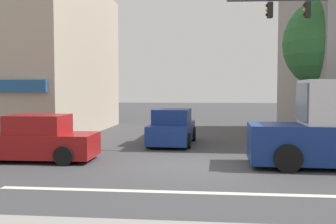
{
  "coord_description": "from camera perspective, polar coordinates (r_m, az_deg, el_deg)",
  "views": [
    {
      "loc": [
        0.63,
        -12.7,
        2.45
      ],
      "look_at": [
        -0.9,
        2.0,
        1.6
      ],
      "focal_mm": 42.0,
      "sensor_mm": 36.0,
      "label": 1
    }
  ],
  "objects": [
    {
      "name": "sedan_crossing_center",
      "position": [
        14.29,
        -18.53,
        -3.87
      ],
      "size": [
        4.13,
        1.93,
        1.58
      ],
      "color": "maroon",
      "rests_on": "ground"
    },
    {
      "name": "utility_pole_near_left",
      "position": [
        19.85,
        -23.14,
        7.73
      ],
      "size": [
        1.4,
        0.22,
        7.86
      ],
      "color": "brown",
      "rests_on": "ground"
    },
    {
      "name": "sedan_waiting_far",
      "position": [
        17.64,
        0.63,
        -2.37
      ],
      "size": [
        2.02,
        4.17,
        1.58
      ],
      "color": "navy",
      "rests_on": "ground"
    },
    {
      "name": "street_tree",
      "position": [
        18.8,
        22.6,
        9.21
      ],
      "size": [
        4.16,
        4.16,
        6.56
      ],
      "color": "#4C3823",
      "rests_on": "ground"
    },
    {
      "name": "lane_marking_stripe",
      "position": [
        9.54,
        2.01,
        -11.56
      ],
      "size": [
        9.0,
        0.24,
        0.01
      ],
      "primitive_type": "cube",
      "color": "silver",
      "rests_on": "ground"
    },
    {
      "name": "traffic_light_mast",
      "position": [
        16.68,
        21.84,
        8.99
      ],
      "size": [
        4.89,
        0.39,
        6.2
      ],
      "color": "#47474C",
      "rests_on": "ground"
    },
    {
      "name": "ground_plane",
      "position": [
        12.95,
        3.08,
        -7.62
      ],
      "size": [
        120.0,
        120.0,
        0.0
      ],
      "primitive_type": "plane",
      "color": "#3D3D3F"
    }
  ]
}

